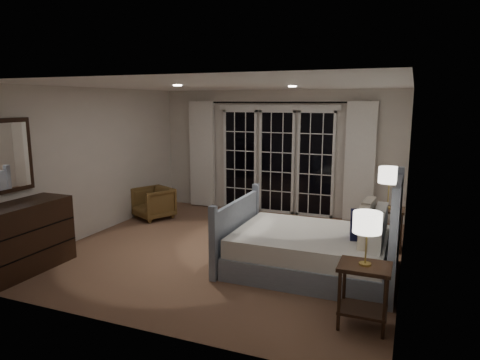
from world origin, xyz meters
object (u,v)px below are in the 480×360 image
at_px(lamp_left, 367,223).
at_px(armchair, 153,203).
at_px(dresser, 22,238).
at_px(bed, 315,248).
at_px(lamp_right, 390,175).
at_px(nightstand_left, 364,286).
at_px(nightstand_right, 387,222).

distance_m(lamp_left, armchair, 5.13).
bearing_deg(dresser, armchair, 87.46).
bearing_deg(bed, lamp_right, 57.38).
relative_size(lamp_left, lamp_right, 0.85).
distance_m(lamp_left, dresser, 4.46).
bearing_deg(armchair, lamp_right, 23.56).
bearing_deg(lamp_left, armchair, 147.56).
bearing_deg(nightstand_left, armchair, 147.56).
distance_m(nightstand_left, nightstand_right, 2.55).
height_order(bed, lamp_right, lamp_right).
bearing_deg(nightstand_right, lamp_right, 0.00).
relative_size(nightstand_left, lamp_left, 1.23).
bearing_deg(lamp_left, bed, 121.38).
xyz_separation_m(bed, nightstand_left, (0.76, -1.25, 0.11)).
relative_size(lamp_right, dresser, 0.48).
xyz_separation_m(nightstand_left, lamp_right, (0.07, 2.55, 0.73)).
height_order(nightstand_right, armchair, nightstand_right).
distance_m(armchair, dresser, 2.93).
height_order(armchair, dresser, dresser).
bearing_deg(nightstand_left, bed, 121.38).
xyz_separation_m(nightstand_right, armchair, (-4.35, 0.17, -0.12)).
bearing_deg(bed, lamp_left, -58.62).
distance_m(bed, lamp_right, 1.76).
height_order(nightstand_left, armchair, nightstand_left).
distance_m(lamp_right, dresser, 5.30).
distance_m(nightstand_left, armchair, 5.07).
xyz_separation_m(bed, lamp_left, (0.76, -1.25, 0.77)).
distance_m(lamp_right, armchair, 4.44).
relative_size(bed, nightstand_left, 3.31).
relative_size(nightstand_left, nightstand_right, 1.02).
height_order(nightstand_right, dresser, dresser).
bearing_deg(lamp_right, lamp_left, -91.53).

